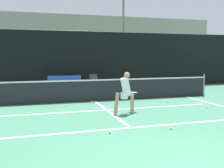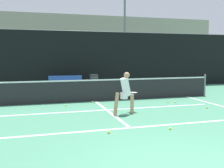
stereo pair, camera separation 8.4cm
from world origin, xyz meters
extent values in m
cube|color=white|center=(0.00, 2.91, 0.00)|extent=(11.00, 0.10, 0.01)
cube|color=white|center=(0.00, 5.39, 0.00)|extent=(8.25, 0.10, 0.01)
cube|color=white|center=(0.00, 5.12, 0.00)|extent=(0.10, 4.42, 0.01)
cube|color=white|center=(4.51, 5.12, 0.00)|extent=(0.10, 5.42, 0.01)
cylinder|color=slate|center=(5.50, 7.33, 0.53)|extent=(0.09, 0.09, 1.07)
cube|color=#232326|center=(0.00, 7.33, 0.47)|extent=(11.00, 0.02, 0.95)
cube|color=white|center=(0.00, 7.33, 0.92)|extent=(11.00, 0.03, 0.06)
cube|color=black|center=(0.00, 11.87, 1.70)|extent=(24.00, 0.06, 3.39)
cylinder|color=slate|center=(0.00, 11.87, 3.41)|extent=(24.00, 0.04, 0.04)
cylinder|color=tan|center=(0.70, 4.63, 0.33)|extent=(0.12, 0.12, 0.66)
cylinder|color=tan|center=(0.09, 4.50, 0.38)|extent=(0.24, 0.16, 0.76)
cylinder|color=white|center=(0.38, 4.56, 0.63)|extent=(0.25, 0.25, 0.20)
cylinder|color=white|center=(0.44, 4.57, 0.93)|extent=(0.39, 0.29, 0.66)
sphere|color=tan|center=(0.48, 4.58, 1.32)|extent=(0.20, 0.20, 0.20)
cylinder|color=#262628|center=(0.54, 4.81, 0.68)|extent=(0.30, 0.09, 0.03)
torus|color=#262628|center=(0.84, 4.88, 0.68)|extent=(0.41, 0.41, 0.02)
cylinder|color=beige|center=(0.84, 4.88, 0.68)|extent=(0.31, 0.31, 0.01)
sphere|color=#D1E033|center=(0.97, 2.44, 0.03)|extent=(0.07, 0.07, 0.07)
sphere|color=#D1E033|center=(3.71, 4.64, 0.03)|extent=(0.07, 0.07, 0.07)
sphere|color=#D1E033|center=(3.11, 5.96, 0.03)|extent=(0.07, 0.07, 0.07)
sphere|color=#D1E033|center=(2.88, 6.15, 0.03)|extent=(0.07, 0.07, 0.07)
sphere|color=#D1E033|center=(-0.69, 2.56, 0.03)|extent=(0.07, 0.07, 0.07)
sphere|color=#D1E033|center=(-1.35, 6.53, 0.03)|extent=(0.07, 0.07, 0.07)
sphere|color=#D1E033|center=(-0.18, 7.00, 0.03)|extent=(0.07, 0.07, 0.07)
cube|color=#2D519E|center=(-0.89, 10.87, 0.44)|extent=(1.86, 0.45, 0.04)
cube|color=#2D519E|center=(-0.88, 11.05, 0.65)|extent=(1.84, 0.13, 0.42)
cube|color=#333338|center=(-1.62, 10.91, 0.22)|extent=(0.06, 0.32, 0.44)
cube|color=#333338|center=(-0.15, 10.84, 0.22)|extent=(0.06, 0.32, 0.44)
cylinder|color=#3F3F42|center=(0.75, 11.01, 0.43)|extent=(0.49, 0.49, 0.86)
cylinder|color=black|center=(0.75, 11.01, 0.88)|extent=(0.51, 0.51, 0.04)
cube|color=maroon|center=(-4.48, 15.93, 0.45)|extent=(1.65, 4.62, 0.90)
cube|color=#1E2328|center=(-4.48, 15.70, 1.20)|extent=(1.39, 2.77, 0.60)
cylinder|color=black|center=(-3.74, 17.41, 0.30)|extent=(0.18, 0.60, 0.60)
cylinder|color=black|center=(-3.74, 14.45, 0.30)|extent=(0.18, 0.60, 0.60)
cylinder|color=slate|center=(4.30, 16.02, 4.96)|extent=(0.16, 0.16, 9.92)
cube|color=gray|center=(0.00, 25.53, 3.15)|extent=(36.00, 2.40, 6.30)
camera|label=1|loc=(-2.49, -3.64, 1.96)|focal=42.00mm
camera|label=2|loc=(-2.41, -3.66, 1.96)|focal=42.00mm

